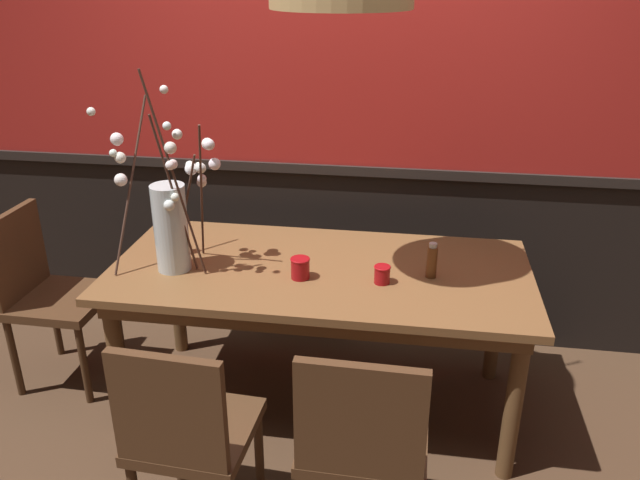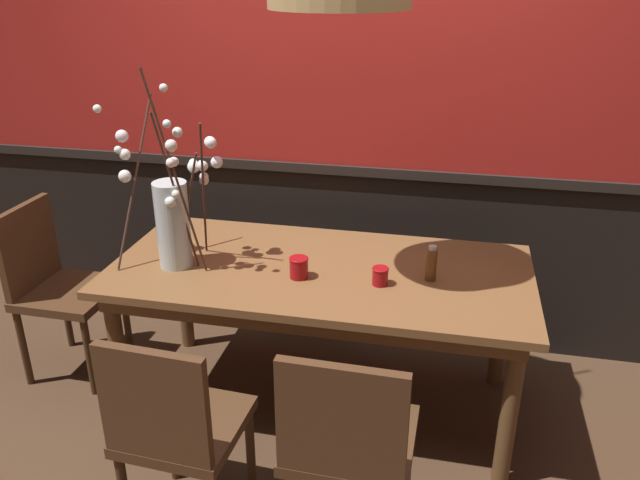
{
  "view_description": "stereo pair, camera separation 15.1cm",
  "coord_description": "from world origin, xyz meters",
  "px_view_note": "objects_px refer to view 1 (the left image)",
  "views": [
    {
      "loc": [
        0.39,
        -2.5,
        1.97
      ],
      "look_at": [
        0.0,
        0.0,
        0.87
      ],
      "focal_mm": 35.51,
      "sensor_mm": 36.0,
      "label": 1
    },
    {
      "loc": [
        0.54,
        -2.47,
        1.97
      ],
      "look_at": [
        0.0,
        0.0,
        0.87
      ],
      "focal_mm": 35.51,
      "sensor_mm": 36.0,
      "label": 2
    }
  ],
  "objects_px": {
    "chair_far_side_left": "(294,236)",
    "chair_near_side_right": "(363,440)",
    "candle_holder_nearer_edge": "(300,268)",
    "vase_with_blossoms": "(171,220)",
    "chair_head_west_end": "(46,289)",
    "chair_near_side_left": "(187,432)",
    "candle_holder_nearer_center": "(382,274)",
    "dining_table": "(320,283)",
    "condiment_bottle": "(432,261)"
  },
  "relations": [
    {
      "from": "chair_far_side_left",
      "to": "chair_near_side_right",
      "type": "distance_m",
      "value": 1.8
    },
    {
      "from": "chair_far_side_left",
      "to": "candle_holder_nearer_edge",
      "type": "relative_size",
      "value": 9.62
    },
    {
      "from": "chair_near_side_right",
      "to": "vase_with_blossoms",
      "type": "xyz_separation_m",
      "value": [
        -0.9,
        0.72,
        0.46
      ]
    },
    {
      "from": "chair_near_side_right",
      "to": "candle_holder_nearer_edge",
      "type": "height_order",
      "value": "chair_near_side_right"
    },
    {
      "from": "chair_near_side_right",
      "to": "chair_head_west_end",
      "type": "bearing_deg",
      "value": 152.87
    },
    {
      "from": "chair_head_west_end",
      "to": "chair_far_side_left",
      "type": "bearing_deg",
      "value": 38.6
    },
    {
      "from": "chair_far_side_left",
      "to": "chair_near_side_right",
      "type": "relative_size",
      "value": 1.0
    },
    {
      "from": "chair_near_side_left",
      "to": "candle_holder_nearer_center",
      "type": "bearing_deg",
      "value": 51.12
    },
    {
      "from": "dining_table",
      "to": "candle_holder_nearer_center",
      "type": "height_order",
      "value": "candle_holder_nearer_center"
    },
    {
      "from": "candle_holder_nearer_center",
      "to": "chair_near_side_right",
      "type": "bearing_deg",
      "value": -90.62
    },
    {
      "from": "chair_head_west_end",
      "to": "vase_with_blossoms",
      "type": "height_order",
      "value": "vase_with_blossoms"
    },
    {
      "from": "dining_table",
      "to": "chair_head_west_end",
      "type": "xyz_separation_m",
      "value": [
        -1.37,
        0.02,
        -0.15
      ]
    },
    {
      "from": "candle_holder_nearer_center",
      "to": "chair_head_west_end",
      "type": "bearing_deg",
      "value": 175.58
    },
    {
      "from": "chair_far_side_left",
      "to": "vase_with_blossoms",
      "type": "distance_m",
      "value": 1.14
    },
    {
      "from": "chair_far_side_left",
      "to": "dining_table",
      "type": "bearing_deg",
      "value": -71.46
    },
    {
      "from": "condiment_bottle",
      "to": "chair_far_side_left",
      "type": "bearing_deg",
      "value": 130.96
    },
    {
      "from": "chair_far_side_left",
      "to": "condiment_bottle",
      "type": "xyz_separation_m",
      "value": [
        0.78,
        -0.9,
        0.31
      ]
    },
    {
      "from": "chair_near_side_right",
      "to": "candle_holder_nearer_center",
      "type": "height_order",
      "value": "chair_near_side_right"
    },
    {
      "from": "chair_head_west_end",
      "to": "chair_far_side_left",
      "type": "height_order",
      "value": "chair_head_west_end"
    },
    {
      "from": "chair_near_side_left",
      "to": "vase_with_blossoms",
      "type": "height_order",
      "value": "vase_with_blossoms"
    },
    {
      "from": "chair_far_side_left",
      "to": "chair_near_side_right",
      "type": "xyz_separation_m",
      "value": [
        0.57,
        -1.7,
        0.01
      ]
    },
    {
      "from": "chair_far_side_left",
      "to": "candle_holder_nearer_center",
      "type": "xyz_separation_m",
      "value": [
        0.58,
        -0.99,
        0.28
      ]
    },
    {
      "from": "chair_far_side_left",
      "to": "chair_near_side_left",
      "type": "height_order",
      "value": "chair_far_side_left"
    },
    {
      "from": "chair_head_west_end",
      "to": "chair_far_side_left",
      "type": "distance_m",
      "value": 1.38
    },
    {
      "from": "candle_holder_nearer_center",
      "to": "chair_far_side_left",
      "type": "bearing_deg",
      "value": 120.26
    },
    {
      "from": "dining_table",
      "to": "vase_with_blossoms",
      "type": "xyz_separation_m",
      "value": [
        -0.63,
        -0.1,
        0.31
      ]
    },
    {
      "from": "chair_near_side_left",
      "to": "chair_near_side_right",
      "type": "xyz_separation_m",
      "value": [
        0.6,
        0.04,
        0.01
      ]
    },
    {
      "from": "chair_head_west_end",
      "to": "chair_near_side_right",
      "type": "height_order",
      "value": "chair_head_west_end"
    },
    {
      "from": "chair_near_side_right",
      "to": "dining_table",
      "type": "bearing_deg",
      "value": 108.36
    },
    {
      "from": "chair_near_side_right",
      "to": "vase_with_blossoms",
      "type": "relative_size",
      "value": 1.01
    },
    {
      "from": "condiment_bottle",
      "to": "chair_near_side_right",
      "type": "bearing_deg",
      "value": -104.8
    },
    {
      "from": "chair_near_side_left",
      "to": "vase_with_blossoms",
      "type": "xyz_separation_m",
      "value": [
        -0.3,
        0.76,
        0.47
      ]
    },
    {
      "from": "chair_near_side_right",
      "to": "candle_holder_nearer_edge",
      "type": "relative_size",
      "value": 9.58
    },
    {
      "from": "dining_table",
      "to": "condiment_bottle",
      "type": "bearing_deg",
      "value": -2.35
    },
    {
      "from": "candle_holder_nearer_edge",
      "to": "dining_table",
      "type": "bearing_deg",
      "value": 59.95
    },
    {
      "from": "chair_near_side_left",
      "to": "chair_far_side_left",
      "type": "bearing_deg",
      "value": 88.95
    },
    {
      "from": "chair_head_west_end",
      "to": "chair_near_side_left",
      "type": "distance_m",
      "value": 1.37
    },
    {
      "from": "chair_near_side_left",
      "to": "condiment_bottle",
      "type": "distance_m",
      "value": 1.21
    },
    {
      "from": "vase_with_blossoms",
      "to": "condiment_bottle",
      "type": "height_order",
      "value": "vase_with_blossoms"
    },
    {
      "from": "dining_table",
      "to": "condiment_bottle",
      "type": "distance_m",
      "value": 0.51
    },
    {
      "from": "vase_with_blossoms",
      "to": "dining_table",
      "type": "bearing_deg",
      "value": 9.37
    },
    {
      "from": "chair_head_west_end",
      "to": "condiment_bottle",
      "type": "height_order",
      "value": "chair_head_west_end"
    },
    {
      "from": "chair_head_west_end",
      "to": "chair_near_side_left",
      "type": "bearing_deg",
      "value": -40.16
    },
    {
      "from": "chair_head_west_end",
      "to": "condiment_bottle",
      "type": "relative_size",
      "value": 5.7
    },
    {
      "from": "dining_table",
      "to": "chair_head_west_end",
      "type": "bearing_deg",
      "value": 179.18
    },
    {
      "from": "chair_head_west_end",
      "to": "chair_near_side_left",
      "type": "relative_size",
      "value": 1.02
    },
    {
      "from": "candle_holder_nearer_center",
      "to": "condiment_bottle",
      "type": "relative_size",
      "value": 0.49
    },
    {
      "from": "vase_with_blossoms",
      "to": "candle_holder_nearer_center",
      "type": "distance_m",
      "value": 0.93
    },
    {
      "from": "chair_near_side_right",
      "to": "candle_holder_nearer_edge",
      "type": "bearing_deg",
      "value": 115.71
    },
    {
      "from": "chair_near_side_left",
      "to": "candle_holder_nearer_edge",
      "type": "relative_size",
      "value": 9.48
    }
  ]
}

